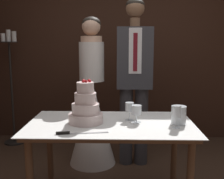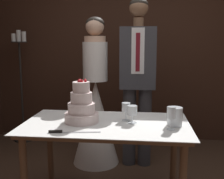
# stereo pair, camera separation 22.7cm
# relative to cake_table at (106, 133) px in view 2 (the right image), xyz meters

# --- Properties ---
(wall_back) EXTENTS (4.43, 0.12, 2.66)m
(wall_back) POSITION_rel_cake_table_xyz_m (0.21, 1.90, 0.67)
(wall_back) COLOR #382116
(wall_back) RESTS_ON ground_plane
(cake_table) EXTENTS (1.37, 0.79, 0.75)m
(cake_table) POSITION_rel_cake_table_xyz_m (0.00, 0.00, 0.00)
(cake_table) COLOR brown
(cake_table) RESTS_ON ground_plane
(tiered_cake) EXTENTS (0.28, 0.28, 0.36)m
(tiered_cake) POSITION_rel_cake_table_xyz_m (-0.21, 0.00, 0.21)
(tiered_cake) COLOR beige
(tiered_cake) RESTS_ON cake_table
(cake_knife) EXTENTS (0.38, 0.08, 0.02)m
(cake_knife) POSITION_rel_cake_table_xyz_m (-0.27, -0.29, 0.10)
(cake_knife) COLOR silver
(cake_knife) RESTS_ON cake_table
(wine_glass_near) EXTENTS (0.07, 0.07, 0.18)m
(wine_glass_near) POSITION_rel_cake_table_xyz_m (0.52, -0.12, 0.22)
(wine_glass_near) COLOR silver
(wine_glass_near) RESTS_ON cake_table
(wine_glass_middle) EXTENTS (0.07, 0.07, 0.16)m
(wine_glass_middle) POSITION_rel_cake_table_xyz_m (0.16, 0.09, 0.20)
(wine_glass_middle) COLOR silver
(wine_glass_middle) RESTS_ON cake_table
(wine_glass_far) EXTENTS (0.08, 0.08, 0.15)m
(wine_glass_far) POSITION_rel_cake_table_xyz_m (0.21, 0.02, 0.19)
(wine_glass_far) COLOR silver
(wine_glass_far) RESTS_ON cake_table
(hurricane_candle) EXTENTS (0.12, 0.12, 0.15)m
(hurricane_candle) POSITION_rel_cake_table_xyz_m (0.56, -0.01, 0.16)
(hurricane_candle) COLOR silver
(hurricane_candle) RESTS_ON cake_table
(bride) EXTENTS (0.54, 0.54, 1.69)m
(bride) POSITION_rel_cake_table_xyz_m (-0.24, 0.90, -0.04)
(bride) COLOR white
(bride) RESTS_ON ground_plane
(groom) EXTENTS (0.39, 0.25, 1.88)m
(groom) POSITION_rel_cake_table_xyz_m (0.24, 0.90, 0.38)
(groom) COLOR #38383D
(groom) RESTS_ON ground_plane
(candle_stand) EXTENTS (0.28, 0.28, 1.58)m
(candle_stand) POSITION_rel_cake_table_xyz_m (-1.42, 1.54, 0.14)
(candle_stand) COLOR black
(candle_stand) RESTS_ON ground_plane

